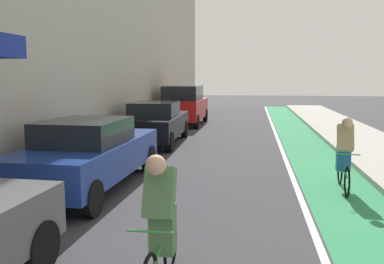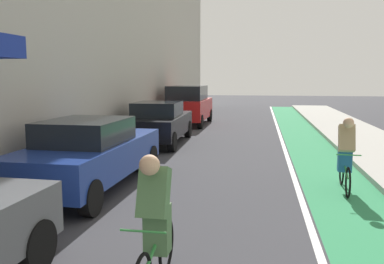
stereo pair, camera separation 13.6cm
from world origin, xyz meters
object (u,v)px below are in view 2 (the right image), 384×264
parked_sedan_blue (90,153)px  cyclist_lead (155,219)px  parked_suv_red (188,105)px  cyclist_mid (346,154)px  parked_sedan_black (159,122)px

parked_sedan_blue → cyclist_lead: 4.76m
parked_sedan_blue → parked_suv_red: bearing=90.0°
parked_suv_red → cyclist_mid: bearing=-64.8°
parked_suv_red → cyclist_lead: parked_suv_red is taller
parked_sedan_black → cyclist_mid: 7.72m
cyclist_lead → cyclist_mid: size_ratio=1.03×
parked_sedan_blue → cyclist_lead: size_ratio=2.74×
parked_sedan_blue → parked_sedan_black: bearing=90.0°
cyclist_mid → parked_sedan_blue: bearing=-173.0°
parked_sedan_blue → parked_suv_red: 12.26m
parked_sedan_black → cyclist_lead: cyclist_lead is taller
parked_sedan_blue → cyclist_mid: cyclist_mid is taller
parked_sedan_black → parked_suv_red: bearing=90.0°
parked_sedan_blue → cyclist_lead: (2.51, -4.04, 0.06)m
parked_sedan_blue → cyclist_lead: bearing=-58.2°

